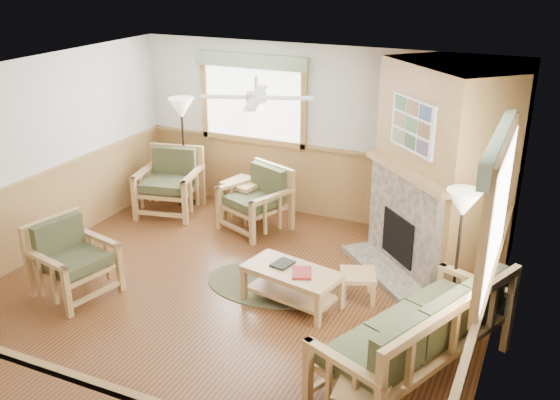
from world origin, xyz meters
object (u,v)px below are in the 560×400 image
at_px(coffee_table, 292,287).
at_px(armchair_left, 73,260).
at_px(armchair_back_left, 169,183).
at_px(end_table_chairs, 244,200).
at_px(sofa, 416,332).
at_px(floor_lamp_right, 457,260).
at_px(footstool, 357,286).
at_px(floor_lamp_left, 184,152).
at_px(armchair_back_right, 255,200).

bearing_deg(coffee_table, armchair_left, -149.20).
relative_size(armchair_back_left, end_table_chairs, 1.65).
relative_size(coffee_table, end_table_chairs, 1.86).
distance_m(sofa, floor_lamp_right, 1.15).
xyz_separation_m(end_table_chairs, footstool, (2.42, -1.67, -0.13)).
height_order(armchair_back_left, armchair_left, armchair_back_left).
height_order(floor_lamp_left, floor_lamp_right, floor_lamp_left).
height_order(armchair_back_right, footstool, armchair_back_right).
relative_size(armchair_back_right, floor_lamp_left, 0.53).
xyz_separation_m(armchair_back_left, armchair_left, (0.42, -2.68, -0.05)).
distance_m(end_table_chairs, footstool, 2.94).
bearing_deg(armchair_back_right, floor_lamp_right, -1.69).
bearing_deg(armchair_back_right, armchair_left, -90.68).
bearing_deg(armchair_back_right, armchair_back_left, -158.27).
distance_m(coffee_table, floor_lamp_right, 1.94).
bearing_deg(armchair_left, sofa, -75.31).
height_order(sofa, armchair_back_left, armchair_back_left).
bearing_deg(floor_lamp_left, end_table_chairs, -6.60).
bearing_deg(coffee_table, floor_lamp_right, 22.04).
xyz_separation_m(armchair_left, floor_lamp_right, (4.33, 1.22, 0.35)).
height_order(sofa, footstool, sofa).
bearing_deg(coffee_table, sofa, -13.23).
xyz_separation_m(armchair_left, coffee_table, (2.51, 0.88, -0.24)).
bearing_deg(floor_lamp_right, armchair_left, -164.27).
height_order(armchair_back_right, end_table_chairs, armchair_back_right).
xyz_separation_m(armchair_back_left, floor_lamp_left, (0.04, 0.42, 0.40)).
height_order(armchair_left, coffee_table, armchair_left).
relative_size(armchair_back_left, armchair_back_right, 1.07).
bearing_deg(armchair_left, coffee_table, -57.70).
height_order(sofa, end_table_chairs, sofa).
bearing_deg(armchair_back_right, floor_lamp_left, -173.81).
xyz_separation_m(armchair_left, footstool, (3.20, 1.30, -0.28)).
xyz_separation_m(sofa, end_table_chairs, (-3.38, 2.84, -0.20)).
relative_size(armchair_back_right, armchair_left, 1.03).
bearing_deg(footstool, floor_lamp_left, 153.31).
bearing_deg(end_table_chairs, armchair_left, -104.83).
relative_size(armchair_back_left, armchair_left, 1.10).
relative_size(sofa, floor_lamp_left, 1.22).
height_order(coffee_table, footstool, coffee_table).
bearing_deg(armchair_back_left, armchair_back_right, -12.96).
bearing_deg(floor_lamp_left, armchair_left, -83.06).
bearing_deg(armchair_left, floor_lamp_right, -61.29).
height_order(sofa, floor_lamp_left, floor_lamp_left).
height_order(armchair_back_right, armchair_left, armchair_back_right).
bearing_deg(coffee_table, footstool, 42.73).
xyz_separation_m(armchair_back_right, armchair_left, (-1.14, -2.66, -0.01)).
bearing_deg(end_table_chairs, sofa, -40.10).
distance_m(end_table_chairs, floor_lamp_right, 3.99).
height_order(armchair_left, floor_lamp_left, floor_lamp_left).
relative_size(armchair_back_right, floor_lamp_right, 0.58).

